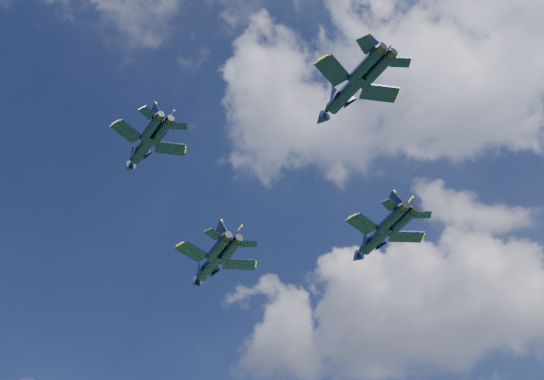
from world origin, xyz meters
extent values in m
cylinder|color=black|center=(-21.80, 21.33, 62.97)|extent=(9.17, 8.03, 2.04)
cone|color=black|center=(-26.88, 25.49, 62.97)|extent=(3.50, 3.35, 1.92)
ellipsoid|color=brown|center=(-24.69, 23.70, 63.59)|extent=(3.21, 2.91, 0.93)
cube|color=black|center=(-22.63, 16.75, 62.97)|extent=(4.36, 5.85, 0.20)
cube|color=black|center=(-17.47, 23.06, 62.97)|extent=(5.98, 5.08, 0.20)
cube|color=black|center=(-17.27, 13.83, 62.97)|extent=(2.20, 3.00, 0.16)
cube|color=black|center=(-13.54, 18.38, 62.97)|extent=(3.16, 2.62, 0.16)
cube|color=black|center=(-16.89, 15.71, 64.55)|extent=(3.07, 1.98, 3.41)
cube|color=black|center=(-15.32, 17.64, 64.55)|extent=(2.19, 2.73, 3.41)
cylinder|color=black|center=(-17.87, -5.30, 65.16)|extent=(7.35, 5.64, 1.56)
cone|color=black|center=(-22.05, -2.51, 65.16)|extent=(2.69, 2.48, 1.47)
ellipsoid|color=brown|center=(-20.25, -3.71, 65.63)|extent=(2.53, 2.09, 0.71)
cube|color=black|center=(-18.16, -8.86, 65.16)|extent=(3.02, 4.36, 0.16)
cube|color=black|center=(-14.69, -3.68, 65.16)|extent=(4.56, 4.10, 0.16)
cube|color=black|center=(-13.86, -10.70, 65.16)|extent=(1.50, 2.20, 0.12)
cube|color=black|center=(-11.36, -6.95, 65.16)|extent=(2.45, 2.13, 0.12)
cube|color=black|center=(-13.72, -9.23, 66.37)|extent=(2.44, 1.49, 2.61)
cube|color=black|center=(-12.66, -7.65, 66.37)|extent=(1.85, 1.93, 2.61)
cylinder|color=black|center=(5.36, 24.49, 62.59)|extent=(8.61, 7.77, 1.94)
cone|color=black|center=(0.63, 28.55, 62.59)|extent=(3.31, 3.21, 1.83)
ellipsoid|color=brown|center=(2.67, 26.80, 63.19)|extent=(3.02, 2.80, 0.88)
cube|color=black|center=(4.48, 20.15, 62.59)|extent=(4.23, 5.58, 0.19)
cube|color=black|center=(9.52, 26.03, 62.59)|extent=(5.68, 4.76, 0.19)
cube|color=black|center=(9.51, 17.26, 62.59)|extent=(2.14, 2.87, 0.15)
cube|color=black|center=(13.15, 21.50, 62.59)|extent=(2.99, 2.44, 0.15)
cube|color=black|center=(9.90, 19.04, 64.10)|extent=(2.89, 1.89, 3.24)
cube|color=black|center=(11.44, 20.84, 64.10)|extent=(2.03, 2.64, 3.24)
cylinder|color=black|center=(10.49, -3.53, 65.25)|extent=(8.27, 6.45, 1.76)
cone|color=black|center=(5.81, -0.32, 65.25)|extent=(3.04, 2.82, 1.67)
ellipsoid|color=brown|center=(7.83, -1.70, 65.79)|extent=(2.85, 2.38, 0.80)
cube|color=black|center=(10.11, -7.55, 65.25)|extent=(3.46, 4.95, 0.18)
cube|color=black|center=(14.11, -1.73, 65.25)|extent=(5.17, 4.61, 0.18)
cube|color=black|center=(14.95, -9.68, 65.25)|extent=(1.73, 2.50, 0.14)
cube|color=black|center=(17.83, -5.48, 65.25)|extent=(2.77, 2.39, 0.14)
cube|color=black|center=(15.13, -8.03, 66.62)|extent=(2.75, 1.69, 2.95)
cube|color=black|center=(16.35, -6.25, 66.62)|extent=(2.07, 2.21, 2.95)
camera|label=1|loc=(25.82, -60.22, 3.31)|focal=45.00mm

